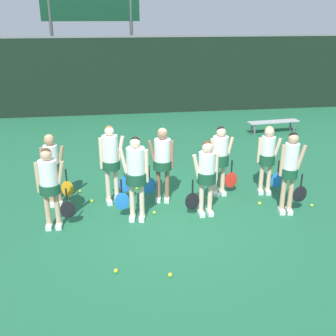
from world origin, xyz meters
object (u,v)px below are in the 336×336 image
object	(u,v)px
player_2	(206,172)
player_7	(220,155)
tennis_ball_0	(208,197)
tennis_ball_4	(312,205)
player_0	(50,182)
tennis_ball_10	(92,201)
scoreboard	(90,9)
player_3	(290,167)
tennis_ball_6	(154,213)
player_8	(268,155)
tennis_ball_5	(260,203)
tennis_ball_3	(143,193)
player_1	(136,172)
player_4	(52,165)
tennis_ball_8	(80,191)
bench_courtside	(273,123)
player_5	(111,158)
player_6	(162,159)
tennis_ball_7	(170,275)
tennis_ball_9	(137,188)
tennis_ball_1	(116,271)

from	to	relation	value
player_2	player_7	world-z (taller)	player_7
tennis_ball_0	tennis_ball_4	xyz separation A→B (m)	(2.14, -0.72, -0.00)
player_0	tennis_ball_4	size ratio (longest dim) A/B	25.24
tennis_ball_0	tennis_ball_10	bearing A→B (deg)	175.49
tennis_ball_0	player_0	bearing A→B (deg)	-166.45
scoreboard	player_3	world-z (taller)	scoreboard
tennis_ball_6	player_8	bearing A→B (deg)	14.06
player_7	tennis_ball_5	world-z (taller)	player_7
tennis_ball_3	tennis_ball_10	size ratio (longest dim) A/B	1.00
scoreboard	tennis_ball_0	size ratio (longest dim) A/B	80.66
player_1	player_4	distance (m)	1.94
tennis_ball_5	tennis_ball_8	size ratio (longest dim) A/B	1.00
tennis_ball_6	tennis_ball_0	bearing A→B (deg)	23.06
tennis_ball_4	tennis_ball_3	bearing A→B (deg)	161.99
player_3	player_7	distance (m)	1.58
tennis_ball_4	tennis_ball_5	world-z (taller)	tennis_ball_5
scoreboard	player_7	world-z (taller)	scoreboard
bench_courtside	tennis_ball_3	distance (m)	6.63
player_5	tennis_ball_6	world-z (taller)	player_5
tennis_ball_10	tennis_ball_0	bearing A→B (deg)	-4.51
player_7	tennis_ball_5	size ratio (longest dim) A/B	22.82
player_6	tennis_ball_0	world-z (taller)	player_6
player_8	tennis_ball_4	world-z (taller)	player_8
player_1	tennis_ball_7	distance (m)	2.24
player_0	tennis_ball_0	size ratio (longest dim) A/B	24.81
bench_courtside	tennis_ball_10	distance (m)	7.69
tennis_ball_5	tennis_ball_9	world-z (taller)	tennis_ball_5
player_8	tennis_ball_7	size ratio (longest dim) A/B	23.52
tennis_ball_8	bench_courtside	bearing A→B (deg)	32.25
tennis_ball_7	tennis_ball_9	distance (m)	3.43
bench_courtside	player_8	world-z (taller)	player_8
player_3	tennis_ball_3	bearing A→B (deg)	164.72
player_7	tennis_ball_10	distance (m)	3.04
player_1	tennis_ball_6	distance (m)	1.09
scoreboard	tennis_ball_4	bearing A→B (deg)	-64.89
player_3	tennis_ball_1	world-z (taller)	player_3
player_1	player_4	size ratio (longest dim) A/B	1.09
player_3	tennis_ball_8	bearing A→B (deg)	168.57
bench_courtside	tennis_ball_7	xyz separation A→B (m)	(-4.82, -7.50, -0.34)
tennis_ball_9	tennis_ball_1	bearing A→B (deg)	-100.24
tennis_ball_0	tennis_ball_8	distance (m)	3.00
player_0	tennis_ball_7	world-z (taller)	player_0
tennis_ball_3	tennis_ball_7	distance (m)	3.13
tennis_ball_4	player_2	bearing A→B (deg)	179.74
player_7	player_8	distance (m)	1.08
player_1	tennis_ball_4	xyz separation A→B (m)	(3.80, -0.01, -1.01)
tennis_ball_4	tennis_ball_6	world-z (taller)	same
scoreboard	tennis_ball_8	size ratio (longest dim) A/B	74.84
tennis_ball_1	tennis_ball_6	world-z (taller)	tennis_ball_1
tennis_ball_8	tennis_ball_5	bearing A→B (deg)	-17.35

